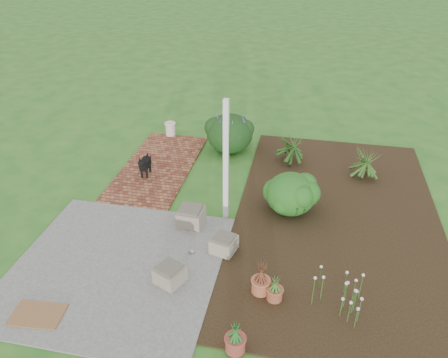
% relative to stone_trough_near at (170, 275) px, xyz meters
% --- Properties ---
extents(ground, '(80.00, 80.00, 0.00)m').
position_rel_stone_trough_near_xyz_m(ground, '(0.23, 1.90, -0.18)').
color(ground, '#27651F').
rests_on(ground, ground).
extents(concrete_patio, '(3.50, 3.50, 0.04)m').
position_rel_stone_trough_near_xyz_m(concrete_patio, '(-1.02, 0.15, -0.16)').
color(concrete_patio, '#5C5C59').
rests_on(concrete_patio, ground).
extents(brick_path, '(1.60, 3.50, 0.04)m').
position_rel_stone_trough_near_xyz_m(brick_path, '(-1.47, 3.65, -0.16)').
color(brick_path, '#602A1E').
rests_on(brick_path, ground).
extents(garden_bed, '(4.00, 7.00, 0.03)m').
position_rel_stone_trough_near_xyz_m(garden_bed, '(2.73, 2.40, -0.16)').
color(garden_bed, black).
rests_on(garden_bed, ground).
extents(veranda_post, '(0.10, 0.10, 2.50)m').
position_rel_stone_trough_near_xyz_m(veranda_post, '(0.53, 2.00, 1.07)').
color(veranda_post, white).
rests_on(veranda_post, ground).
extents(stone_trough_near, '(0.55, 0.55, 0.28)m').
position_rel_stone_trough_near_xyz_m(stone_trough_near, '(0.00, 0.00, 0.00)').
color(stone_trough_near, '#776A5D').
rests_on(stone_trough_near, concrete_patio).
extents(stone_trough_mid, '(0.50, 0.50, 0.27)m').
position_rel_stone_trough_near_xyz_m(stone_trough_mid, '(0.71, 0.93, -0.00)').
color(stone_trough_mid, gray).
rests_on(stone_trough_mid, concrete_patio).
extents(stone_trough_far, '(0.49, 0.49, 0.31)m').
position_rel_stone_trough_near_xyz_m(stone_trough_far, '(-0.08, 1.60, 0.02)').
color(stone_trough_far, '#716556').
rests_on(stone_trough_far, concrete_patio).
extents(coir_doormat, '(0.82, 0.57, 0.02)m').
position_rel_stone_trough_near_xyz_m(coir_doormat, '(-1.74, -1.09, -0.13)').
color(coir_doormat, brown).
rests_on(coir_doormat, concrete_patio).
extents(black_dog, '(0.21, 0.60, 0.52)m').
position_rel_stone_trough_near_xyz_m(black_dog, '(-1.60, 3.15, 0.17)').
color(black_dog, black).
rests_on(black_dog, brick_path).
extents(cream_ceramic_urn, '(0.35, 0.35, 0.35)m').
position_rel_stone_trough_near_xyz_m(cream_ceramic_urn, '(-1.70, 5.38, 0.04)').
color(cream_ceramic_urn, beige).
rests_on(cream_ceramic_urn, brick_path).
extents(evergreen_shrub, '(1.09, 1.09, 0.85)m').
position_rel_stone_trough_near_xyz_m(evergreen_shrub, '(1.76, 2.44, 0.28)').
color(evergreen_shrub, '#133D11').
rests_on(evergreen_shrub, garden_bed).
extents(agapanthus_clump_back, '(1.20, 1.20, 0.84)m').
position_rel_stone_trough_near_xyz_m(agapanthus_clump_back, '(3.32, 4.14, 0.27)').
color(agapanthus_clump_back, '#183912').
rests_on(agapanthus_clump_back, garden_bed).
extents(agapanthus_clump_front, '(1.27, 1.27, 0.90)m').
position_rel_stone_trough_near_xyz_m(agapanthus_clump_front, '(1.61, 4.52, 0.30)').
color(agapanthus_clump_front, '#1A4412').
rests_on(agapanthus_clump_front, garden_bed).
extents(pink_flower_patch, '(1.07, 1.07, 0.59)m').
position_rel_stone_trough_near_xyz_m(pink_flower_patch, '(2.63, -0.03, 0.14)').
color(pink_flower_patch, '#113D0F').
rests_on(pink_flower_patch, garden_bed).
extents(terracotta_pot_bronze, '(0.34, 0.34, 0.24)m').
position_rel_stone_trough_near_xyz_m(terracotta_pot_bronze, '(1.48, 0.09, -0.03)').
color(terracotta_pot_bronze, '#AA5A39').
rests_on(terracotta_pot_bronze, garden_bed).
extents(terracotta_pot_small_left, '(0.32, 0.32, 0.21)m').
position_rel_stone_trough_near_xyz_m(terracotta_pot_small_left, '(1.72, -0.03, -0.05)').
color(terracotta_pot_small_left, brown).
rests_on(terracotta_pot_small_left, garden_bed).
extents(terracotta_pot_small_right, '(0.29, 0.29, 0.24)m').
position_rel_stone_trough_near_xyz_m(terracotta_pot_small_right, '(1.29, -1.08, -0.03)').
color(terracotta_pot_small_right, brown).
rests_on(terracotta_pot_small_right, garden_bed).
extents(purple_flowering_bush, '(1.25, 1.25, 1.00)m').
position_rel_stone_trough_near_xyz_m(purple_flowering_bush, '(0.04, 4.89, 0.32)').
color(purple_flowering_bush, black).
rests_on(purple_flowering_bush, ground).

